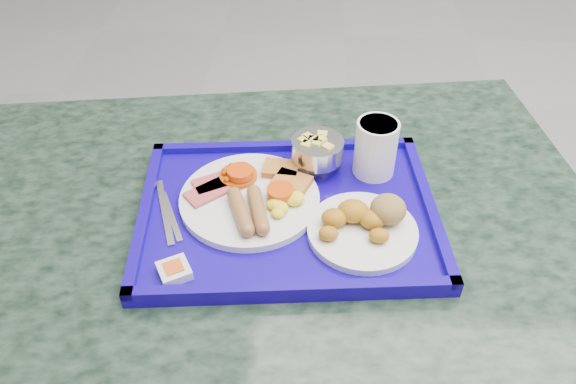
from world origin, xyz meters
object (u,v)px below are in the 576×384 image
Objects in this scene: fruit_bowl at (317,150)px; juice_cup at (376,146)px; tray at (288,213)px; bread_plate at (365,223)px; main_plate at (254,196)px; table at (270,277)px.

fruit_bowl is 0.10m from juice_cup.
fruit_bowl reaches higher than tray.
juice_cup reaches higher than fruit_bowl.
tray is 0.13m from fruit_bowl.
fruit_bowl is 0.90× the size of juice_cup.
bread_plate is 1.89× the size of fruit_bowl.
main_plate is 0.19m from bread_plate.
bread_plate is (0.18, -0.06, 0.01)m from main_plate.
main_plate is 2.55× the size of fruit_bowl.
main_plate is (-0.02, -0.00, 0.21)m from table.
main_plate is 2.29× the size of juice_cup.
fruit_bowl is at bearing 68.34° from tray.
bread_plate is 0.18m from fruit_bowl.
juice_cup is at bearing 81.88° from bread_plate.
table is 0.27m from fruit_bowl.
fruit_bowl is (0.10, 0.10, 0.03)m from main_plate.
table is at bearing 158.13° from bread_plate.
bread_plate is 0.16m from juice_cup.
juice_cup reaches higher than tray.
juice_cup is at bearing 37.45° from tray.
bread_plate is at bearing -17.99° from main_plate.
main_plate is at bearing -155.23° from juice_cup.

